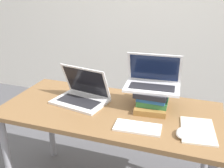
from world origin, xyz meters
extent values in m
cube|color=brown|center=(0.00, 0.34, 0.72)|extent=(1.44, 0.69, 0.03)
cylinder|color=gray|center=(-0.66, 0.06, 0.35)|extent=(0.05, 0.05, 0.71)
cylinder|color=gray|center=(-0.66, 0.63, 0.35)|extent=(0.05, 0.05, 0.71)
cylinder|color=gray|center=(0.66, 0.63, 0.35)|extent=(0.05, 0.05, 0.71)
cube|color=silver|center=(-0.23, 0.36, 0.74)|extent=(0.40, 0.31, 0.02)
cube|color=#232328|center=(-0.23, 0.35, 0.75)|extent=(0.31, 0.18, 0.00)
cube|color=silver|center=(-0.21, 0.44, 0.87)|extent=(0.37, 0.16, 0.23)
cube|color=black|center=(-0.21, 0.44, 0.87)|extent=(0.33, 0.14, 0.20)
cube|color=olive|center=(0.26, 0.45, 0.76)|extent=(0.23, 0.30, 0.04)
cube|color=#33753D|center=(0.27, 0.46, 0.79)|extent=(0.20, 0.22, 0.04)
cube|color=#235693|center=(0.27, 0.46, 0.83)|extent=(0.19, 0.22, 0.03)
cube|color=black|center=(0.26, 0.46, 0.85)|extent=(0.21, 0.25, 0.03)
cube|color=silver|center=(0.26, 0.46, 0.88)|extent=(0.37, 0.25, 0.02)
cube|color=#232328|center=(0.26, 0.45, 0.89)|extent=(0.30, 0.14, 0.00)
cube|color=silver|center=(0.25, 0.53, 0.99)|extent=(0.36, 0.11, 0.21)
cube|color=#0F1938|center=(0.25, 0.53, 0.99)|extent=(0.32, 0.09, 0.18)
cube|color=white|center=(0.24, 0.16, 0.74)|extent=(0.28, 0.15, 0.01)
cube|color=silver|center=(0.24, 0.16, 0.75)|extent=(0.25, 0.12, 0.00)
ellipsoid|color=white|center=(0.49, 0.17, 0.75)|extent=(0.07, 0.11, 0.04)
cube|color=silver|center=(0.57, 0.25, 0.74)|extent=(0.22, 0.30, 0.01)
camera|label=1|loc=(0.53, -1.12, 1.54)|focal=42.00mm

